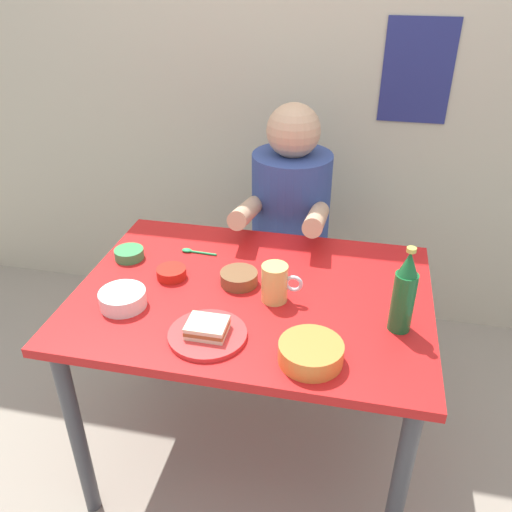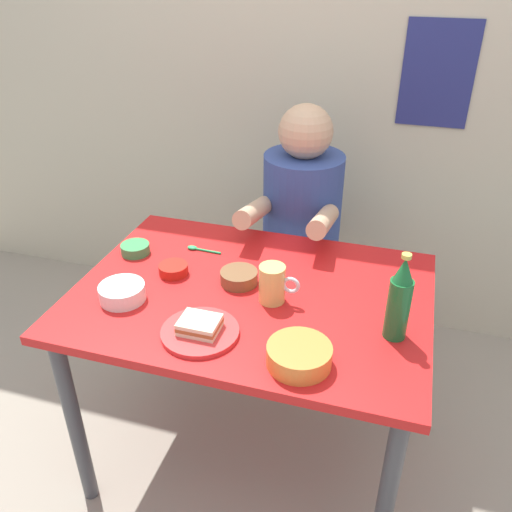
{
  "view_description": "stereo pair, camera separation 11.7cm",
  "coord_description": "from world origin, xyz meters",
  "px_view_note": "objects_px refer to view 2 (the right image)",
  "views": [
    {
      "loc": [
        0.3,
        -1.35,
        1.68
      ],
      "look_at": [
        0.0,
        0.05,
        0.84
      ],
      "focal_mm": 37.41,
      "sensor_mm": 36.0,
      "label": 1
    },
    {
      "loc": [
        0.41,
        -1.32,
        1.68
      ],
      "look_at": [
        0.0,
        0.05,
        0.84
      ],
      "focal_mm": 37.41,
      "sensor_mm": 36.0,
      "label": 2
    }
  ],
  "objects_px": {
    "beer_bottle": "(399,300)",
    "plate_orange": "(200,332)",
    "sandwich": "(200,325)",
    "dining_table": "(252,315)",
    "beer_mug": "(273,284)",
    "person_seated": "(302,205)",
    "sambal_bowl_red": "(173,269)",
    "stool": "(298,288)"
  },
  "relations": [
    {
      "from": "dining_table",
      "to": "person_seated",
      "type": "relative_size",
      "value": 1.53
    },
    {
      "from": "stool",
      "to": "sandwich",
      "type": "distance_m",
      "value": 0.98
    },
    {
      "from": "beer_bottle",
      "to": "beer_mug",
      "type": "bearing_deg",
      "value": 170.03
    },
    {
      "from": "beer_mug",
      "to": "beer_bottle",
      "type": "bearing_deg",
      "value": -9.97
    },
    {
      "from": "beer_mug",
      "to": "sambal_bowl_red",
      "type": "bearing_deg",
      "value": 171.55
    },
    {
      "from": "plate_orange",
      "to": "sandwich",
      "type": "bearing_deg",
      "value": 0.0
    },
    {
      "from": "beer_bottle",
      "to": "plate_orange",
      "type": "bearing_deg",
      "value": -163.81
    },
    {
      "from": "plate_orange",
      "to": "beer_mug",
      "type": "bearing_deg",
      "value": 54.9
    },
    {
      "from": "dining_table",
      "to": "stool",
      "type": "bearing_deg",
      "value": 88.0
    },
    {
      "from": "person_seated",
      "to": "beer_mug",
      "type": "distance_m",
      "value": 0.65
    },
    {
      "from": "beer_mug",
      "to": "sambal_bowl_red",
      "type": "distance_m",
      "value": 0.36
    },
    {
      "from": "beer_bottle",
      "to": "dining_table",
      "type": "bearing_deg",
      "value": 168.14
    },
    {
      "from": "beer_bottle",
      "to": "sambal_bowl_red",
      "type": "height_order",
      "value": "beer_bottle"
    },
    {
      "from": "dining_table",
      "to": "beer_bottle",
      "type": "distance_m",
      "value": 0.5
    },
    {
      "from": "person_seated",
      "to": "beer_mug",
      "type": "height_order",
      "value": "person_seated"
    },
    {
      "from": "sandwich",
      "to": "beer_bottle",
      "type": "height_order",
      "value": "beer_bottle"
    },
    {
      "from": "dining_table",
      "to": "stool",
      "type": "height_order",
      "value": "dining_table"
    },
    {
      "from": "plate_orange",
      "to": "person_seated",
      "type": "bearing_deg",
      "value": 83.64
    },
    {
      "from": "plate_orange",
      "to": "sandwich",
      "type": "xyz_separation_m",
      "value": [
        0.0,
        0.0,
        0.02
      ]
    },
    {
      "from": "plate_orange",
      "to": "beer_bottle",
      "type": "relative_size",
      "value": 0.84
    },
    {
      "from": "person_seated",
      "to": "sandwich",
      "type": "relative_size",
      "value": 6.54
    },
    {
      "from": "sandwich",
      "to": "beer_bottle",
      "type": "bearing_deg",
      "value": 16.19
    },
    {
      "from": "dining_table",
      "to": "sambal_bowl_red",
      "type": "xyz_separation_m",
      "value": [
        -0.28,
        0.02,
        0.11
      ]
    },
    {
      "from": "sandwich",
      "to": "sambal_bowl_red",
      "type": "distance_m",
      "value": 0.33
    },
    {
      "from": "person_seated",
      "to": "plate_orange",
      "type": "xyz_separation_m",
      "value": [
        -0.1,
        -0.86,
        -0.02
      ]
    },
    {
      "from": "dining_table",
      "to": "person_seated",
      "type": "bearing_deg",
      "value": 87.97
    },
    {
      "from": "sambal_bowl_red",
      "to": "beer_bottle",
      "type": "bearing_deg",
      "value": -9.23
    },
    {
      "from": "stool",
      "to": "sambal_bowl_red",
      "type": "xyz_separation_m",
      "value": [
        -0.3,
        -0.61,
        0.41
      ]
    },
    {
      "from": "beer_bottle",
      "to": "sambal_bowl_red",
      "type": "xyz_separation_m",
      "value": [
        -0.72,
        0.12,
        -0.1
      ]
    },
    {
      "from": "dining_table",
      "to": "beer_mug",
      "type": "bearing_deg",
      "value": -20.46
    },
    {
      "from": "sambal_bowl_red",
      "to": "beer_mug",
      "type": "bearing_deg",
      "value": -8.45
    },
    {
      "from": "person_seated",
      "to": "sandwich",
      "type": "bearing_deg",
      "value": -96.36
    },
    {
      "from": "dining_table",
      "to": "stool",
      "type": "distance_m",
      "value": 0.7
    },
    {
      "from": "plate_orange",
      "to": "sambal_bowl_red",
      "type": "height_order",
      "value": "sambal_bowl_red"
    },
    {
      "from": "beer_bottle",
      "to": "sambal_bowl_red",
      "type": "bearing_deg",
      "value": 170.77
    },
    {
      "from": "person_seated",
      "to": "beer_bottle",
      "type": "height_order",
      "value": "person_seated"
    },
    {
      "from": "person_seated",
      "to": "plate_orange",
      "type": "height_order",
      "value": "person_seated"
    },
    {
      "from": "stool",
      "to": "beer_bottle",
      "type": "bearing_deg",
      "value": -59.76
    },
    {
      "from": "dining_table",
      "to": "plate_orange",
      "type": "relative_size",
      "value": 5.0
    },
    {
      "from": "dining_table",
      "to": "beer_mug",
      "type": "xyz_separation_m",
      "value": [
        0.08,
        -0.03,
        0.15
      ]
    },
    {
      "from": "beer_mug",
      "to": "sambal_bowl_red",
      "type": "relative_size",
      "value": 1.31
    },
    {
      "from": "plate_orange",
      "to": "beer_bottle",
      "type": "xyz_separation_m",
      "value": [
        0.52,
        0.15,
        0.11
      ]
    }
  ]
}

